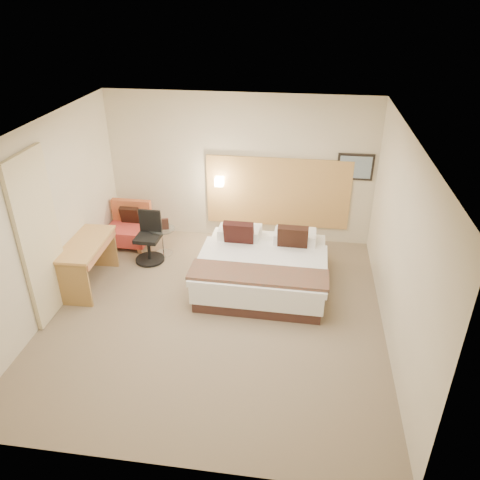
# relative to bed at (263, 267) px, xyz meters

# --- Properties ---
(floor) EXTENTS (4.80, 5.00, 0.02)m
(floor) POSITION_rel_bed_xyz_m (-0.60, -0.91, -0.33)
(floor) COLOR #776650
(floor) RESTS_ON ground
(ceiling) EXTENTS (4.80, 5.00, 0.02)m
(ceiling) POSITION_rel_bed_xyz_m (-0.60, -0.91, 2.39)
(ceiling) COLOR white
(ceiling) RESTS_ON floor
(wall_back) EXTENTS (4.80, 0.02, 2.70)m
(wall_back) POSITION_rel_bed_xyz_m (-0.60, 1.60, 1.03)
(wall_back) COLOR beige
(wall_back) RESTS_ON floor
(wall_front) EXTENTS (4.80, 0.02, 2.70)m
(wall_front) POSITION_rel_bed_xyz_m (-0.60, -3.42, 1.03)
(wall_front) COLOR beige
(wall_front) RESTS_ON floor
(wall_left) EXTENTS (0.02, 5.00, 2.70)m
(wall_left) POSITION_rel_bed_xyz_m (-3.01, -0.91, 1.03)
(wall_left) COLOR beige
(wall_left) RESTS_ON floor
(wall_right) EXTENTS (0.02, 5.00, 2.70)m
(wall_right) POSITION_rel_bed_xyz_m (1.81, -0.91, 1.03)
(wall_right) COLOR beige
(wall_right) RESTS_ON floor
(headboard_panel) EXTENTS (2.60, 0.04, 1.30)m
(headboard_panel) POSITION_rel_bed_xyz_m (0.10, 1.56, 0.63)
(headboard_panel) COLOR tan
(headboard_panel) RESTS_ON wall_back
(art_frame) EXTENTS (0.62, 0.03, 0.47)m
(art_frame) POSITION_rel_bed_xyz_m (1.42, 1.57, 1.18)
(art_frame) COLOR black
(art_frame) RESTS_ON wall_back
(art_canvas) EXTENTS (0.54, 0.01, 0.39)m
(art_canvas) POSITION_rel_bed_xyz_m (1.42, 1.55, 1.18)
(art_canvas) COLOR gray
(art_canvas) RESTS_ON wall_back
(lamp_arm) EXTENTS (0.02, 0.12, 0.02)m
(lamp_arm) POSITION_rel_bed_xyz_m (-0.95, 1.51, 0.83)
(lamp_arm) COLOR silver
(lamp_arm) RESTS_ON wall_back
(lamp_shade) EXTENTS (0.15, 0.15, 0.15)m
(lamp_shade) POSITION_rel_bed_xyz_m (-0.95, 1.45, 0.83)
(lamp_shade) COLOR #FFEDC6
(lamp_shade) RESTS_ON wall_back
(curtain) EXTENTS (0.06, 0.90, 2.42)m
(curtain) POSITION_rel_bed_xyz_m (-2.96, -1.16, 0.90)
(curtain) COLOR beige
(curtain) RESTS_ON wall_left
(bottle_a) EXTENTS (0.07, 0.07, 0.18)m
(bottle_a) POSITION_rel_bed_xyz_m (-1.93, 0.69, 0.28)
(bottle_a) COLOR #90C2DF
(bottle_a) RESTS_ON side_table
(bottle_b) EXTENTS (0.07, 0.07, 0.18)m
(bottle_b) POSITION_rel_bed_xyz_m (-1.91, 0.75, 0.28)
(bottle_b) COLOR #85AFCE
(bottle_b) RESTS_ON side_table
(menu_folder) EXTENTS (0.13, 0.08, 0.20)m
(menu_folder) POSITION_rel_bed_xyz_m (-1.78, 0.70, 0.29)
(menu_folder) COLOR #3E2119
(menu_folder) RESTS_ON side_table
(bed) EXTENTS (2.03, 1.96, 0.97)m
(bed) POSITION_rel_bed_xyz_m (0.00, 0.00, 0.00)
(bed) COLOR #3D231E
(bed) RESTS_ON floor
(lounge_chair) EXTENTS (0.75, 0.66, 0.79)m
(lounge_chair) POSITION_rel_bed_xyz_m (-2.58, 1.01, -0.00)
(lounge_chair) COLOR #A5664E
(lounge_chair) RESTS_ON floor
(side_table) EXTENTS (0.57, 0.57, 0.51)m
(side_table) POSITION_rel_bed_xyz_m (-1.85, 0.71, -0.03)
(side_table) COLOR silver
(side_table) RESTS_ON floor
(desk) EXTENTS (0.61, 1.25, 0.77)m
(desk) POSITION_rel_bed_xyz_m (-2.71, -0.41, 0.29)
(desk) COLOR tan
(desk) RESTS_ON floor
(desk_chair) EXTENTS (0.52, 0.52, 0.89)m
(desk_chair) POSITION_rel_bed_xyz_m (-2.02, 0.47, 0.05)
(desk_chair) COLOR black
(desk_chair) RESTS_ON floor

